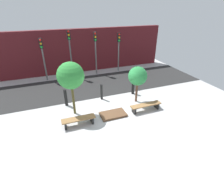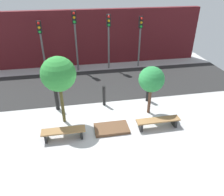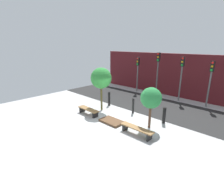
{
  "view_description": "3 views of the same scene",
  "coord_description": "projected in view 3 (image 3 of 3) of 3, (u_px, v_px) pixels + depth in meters",
  "views": [
    {
      "loc": [
        -3.11,
        -8.24,
        5.74
      ],
      "look_at": [
        0.07,
        0.09,
        0.96
      ],
      "focal_mm": 28.0,
      "sensor_mm": 36.0,
      "label": 1
    },
    {
      "loc": [
        -1.37,
        -7.82,
        6.01
      ],
      "look_at": [
        0.16,
        0.49,
        1.16
      ],
      "focal_mm": 35.0,
      "sensor_mm": 36.0,
      "label": 2
    },
    {
      "loc": [
        6.93,
        -7.44,
        4.66
      ],
      "look_at": [
        -0.15,
        -0.1,
        1.52
      ],
      "focal_mm": 28.0,
      "sensor_mm": 36.0,
      "label": 3
    }
  ],
  "objects": [
    {
      "name": "traffic_light_west",
      "position": [
        138.0,
        68.0,
        17.28
      ],
      "size": [
        0.28,
        0.27,
        3.45
      ],
      "color": "#5B5B5B",
      "rests_on": "ground"
    },
    {
      "name": "bench_left",
      "position": [
        88.0,
        110.0,
        12.03
      ],
      "size": [
        1.79,
        0.47,
        0.43
      ],
      "rotation": [
        0.0,
        0.0,
        -0.01
      ],
      "color": "black",
      "rests_on": "ground"
    },
    {
      "name": "traffic_light_mid_west",
      "position": [
        158.0,
        67.0,
        15.72
      ],
      "size": [
        0.28,
        0.27,
        3.97
      ],
      "color": "#4F4F4F",
      "rests_on": "ground"
    },
    {
      "name": "planter_bed",
      "position": [
        112.0,
        121.0,
        10.88
      ],
      "size": [
        1.5,
        0.9,
        0.13
      ],
      "primitive_type": "cube",
      "color": "brown",
      "rests_on": "ground"
    },
    {
      "name": "bollard_left",
      "position": [
        133.0,
        106.0,
        12.22
      ],
      "size": [
        0.15,
        0.15,
        1.08
      ],
      "primitive_type": "cylinder",
      "color": "black",
      "rests_on": "ground"
    },
    {
      "name": "bollard_center",
      "position": [
        164.0,
        115.0,
        10.65
      ],
      "size": [
        0.2,
        0.2,
        1.01
      ],
      "primitive_type": "cylinder",
      "color": "black",
      "rests_on": "ground"
    },
    {
      "name": "traffic_light_east",
      "position": [
        211.0,
        76.0,
        12.87
      ],
      "size": [
        0.28,
        0.27,
        3.52
      ],
      "color": "#5E5E5E",
      "rests_on": "ground"
    },
    {
      "name": "building_facade",
      "position": [
        175.0,
        75.0,
        16.08
      ],
      "size": [
        16.2,
        0.5,
        3.88
      ],
      "primitive_type": "cube",
      "color": "#511419",
      "rests_on": "ground"
    },
    {
      "name": "tree_behind_left_bench",
      "position": [
        101.0,
        78.0,
        12.27
      ],
      "size": [
        1.48,
        1.48,
        3.13
      ],
      "color": "#4D4521",
      "rests_on": "ground"
    },
    {
      "name": "tree_behind_right_bench",
      "position": [
        151.0,
        98.0,
        9.73
      ],
      "size": [
        1.19,
        1.19,
        2.4
      ],
      "color": "brown",
      "rests_on": "ground"
    },
    {
      "name": "road_strip",
      "position": [
        151.0,
        105.0,
        14.07
      ],
      "size": [
        18.0,
        4.43,
        0.01
      ],
      "primitive_type": "cube",
      "color": "#262626",
      "rests_on": "ground"
    },
    {
      "name": "bollard_far_left",
      "position": [
        109.0,
        99.0,
        13.79
      ],
      "size": [
        0.19,
        0.19,
        1.09
      ],
      "primitive_type": "cylinder",
      "color": "black",
      "rests_on": "ground"
    },
    {
      "name": "ground_plane",
      "position": [
        115.0,
        121.0,
        11.09
      ],
      "size": [
        18.0,
        18.0,
        0.0
      ],
      "primitive_type": "plane",
      "color": "#B0B0B0"
    },
    {
      "name": "traffic_light_mid_east",
      "position": [
        182.0,
        71.0,
        14.3
      ],
      "size": [
        0.28,
        0.27,
        3.71
      ],
      "color": "#5E5E5E",
      "rests_on": "ground"
    },
    {
      "name": "bench_right",
      "position": [
        137.0,
        129.0,
        9.31
      ],
      "size": [
        1.95,
        0.42,
        0.43
      ],
      "rotation": [
        0.0,
        0.0,
        0.01
      ],
      "color": "black",
      "rests_on": "ground"
    }
  ]
}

